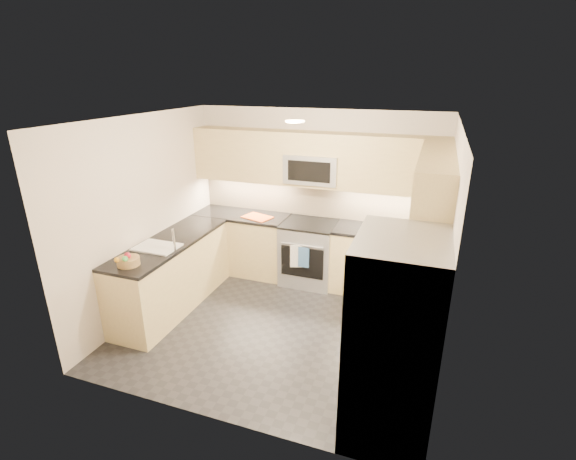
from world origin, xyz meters
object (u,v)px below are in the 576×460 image
(refrigerator, at_px, (393,340))
(gas_range, at_px, (309,253))
(microwave, at_px, (313,169))
(utensil_bowl, at_px, (428,233))
(cutting_board, at_px, (257,217))
(fruit_basket, at_px, (128,261))

(refrigerator, bearing_deg, gas_range, 120.88)
(refrigerator, bearing_deg, microwave, 119.62)
(refrigerator, xyz_separation_m, utensil_bowl, (0.18, 2.30, 0.13))
(refrigerator, height_order, utensil_bowl, refrigerator)
(refrigerator, distance_m, utensil_bowl, 2.31)
(utensil_bowl, height_order, cutting_board, utensil_bowl)
(microwave, height_order, fruit_basket, microwave)
(utensil_bowl, distance_m, fruit_basket, 3.67)
(fruit_basket, bearing_deg, refrigerator, -7.38)
(gas_range, distance_m, fruit_basket, 2.59)
(refrigerator, relative_size, utensil_bowl, 5.97)
(microwave, distance_m, refrigerator, 3.04)
(gas_range, xyz_separation_m, fruit_basket, (-1.50, -2.04, 0.53))
(cutting_board, xyz_separation_m, fruit_basket, (-0.70, -1.99, 0.04))
(utensil_bowl, height_order, fruit_basket, utensil_bowl)
(gas_range, xyz_separation_m, microwave, (0.00, 0.12, 1.24))
(gas_range, xyz_separation_m, refrigerator, (1.45, -2.43, 0.45))
(cutting_board, bearing_deg, refrigerator, -46.60)
(refrigerator, bearing_deg, cutting_board, 133.40)
(microwave, distance_m, utensil_bowl, 1.78)
(microwave, xyz_separation_m, cutting_board, (-0.79, -0.18, -0.75))
(gas_range, distance_m, refrigerator, 2.86)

